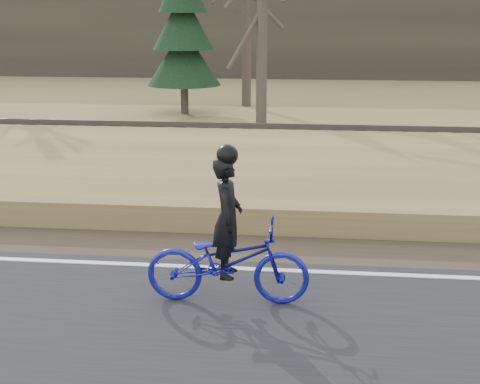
# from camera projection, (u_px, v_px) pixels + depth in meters

# --- Properties ---
(embankment) EXTENTS (120.00, 5.00, 0.44)m
(embankment) POSITION_uv_depth(u_px,v_px,m) (472.00, 192.00, 12.77)
(embankment) COLOR olive
(embankment) RESTS_ON ground
(ballast) EXTENTS (120.00, 3.00, 0.45)m
(ballast) POSITION_uv_depth(u_px,v_px,m) (437.00, 152.00, 16.41)
(ballast) COLOR slate
(ballast) RESTS_ON ground
(railroad) EXTENTS (120.00, 2.40, 0.29)m
(railroad) POSITION_uv_depth(u_px,v_px,m) (438.00, 140.00, 16.33)
(railroad) COLOR black
(railroad) RESTS_ON ballast
(treeline_backdrop) EXTENTS (120.00, 4.00, 6.00)m
(treeline_backdrop) POSITION_uv_depth(u_px,v_px,m) (371.00, 22.00, 36.79)
(treeline_backdrop) COLOR #383328
(treeline_backdrop) RESTS_ON ground
(cyclist) EXTENTS (2.02, 0.74, 1.99)m
(cyclist) POSITION_uv_depth(u_px,v_px,m) (228.00, 253.00, 8.19)
(cyclist) COLOR navy
(cyclist) RESTS_ON road
(bare_tree_left) EXTENTS (0.36, 0.36, 7.68)m
(bare_tree_left) POSITION_uv_depth(u_px,v_px,m) (247.00, 4.00, 24.97)
(bare_tree_left) COLOR #4D4338
(bare_tree_left) RESTS_ON ground
(bare_tree_near_left) EXTENTS (0.36, 0.36, 7.73)m
(bare_tree_near_left) POSITION_uv_depth(u_px,v_px,m) (262.00, 1.00, 21.07)
(bare_tree_near_left) COLOR #4D4338
(bare_tree_near_left) RESTS_ON ground
(conifer) EXTENTS (2.60, 2.60, 6.74)m
(conifer) POSITION_uv_depth(u_px,v_px,m) (183.00, 22.00, 23.23)
(conifer) COLOR #4D4338
(conifer) RESTS_ON ground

